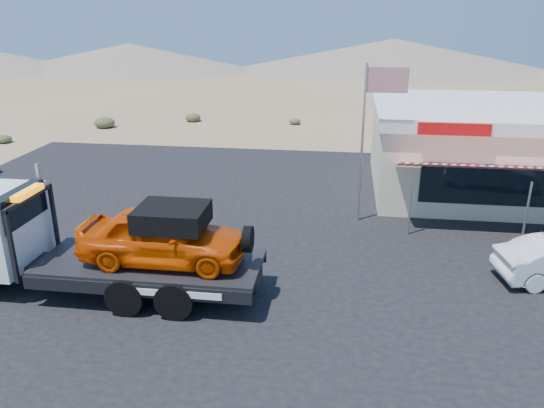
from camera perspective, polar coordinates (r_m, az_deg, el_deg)
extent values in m
plane|color=#8F7251|center=(17.48, -6.29, -6.42)|extent=(120.00, 120.00, 0.00)
cube|color=black|center=(19.82, 1.42, -2.92)|extent=(32.00, 24.00, 0.02)
cylinder|color=black|center=(18.89, -26.27, -4.58)|extent=(1.05, 0.32, 1.05)
cylinder|color=black|center=(15.05, -15.34, -9.39)|extent=(1.05, 0.58, 1.05)
cylinder|color=black|center=(16.77, -12.60, -5.93)|extent=(1.05, 0.58, 1.05)
cylinder|color=black|center=(14.60, -10.31, -9.94)|extent=(1.05, 0.58, 1.05)
cylinder|color=black|center=(16.36, -8.07, -6.31)|extent=(1.05, 0.58, 1.05)
cube|color=black|center=(16.15, -16.74, -6.78)|extent=(8.64, 1.05, 0.32)
cube|color=black|center=(16.67, -25.49, -0.19)|extent=(0.37, 2.11, 0.95)
cube|color=black|center=(16.77, -24.18, -2.77)|extent=(0.11, 2.32, 2.11)
cube|color=orange|center=(16.37, -24.79, 1.14)|extent=(0.26, 1.26, 0.16)
cube|color=black|center=(15.59, -12.94, -6.22)|extent=(6.32, 2.42, 0.16)
imported|color=#D74203|center=(15.09, -11.70, -3.40)|extent=(4.64, 1.87, 1.58)
cube|color=black|center=(14.76, -10.71, -1.34)|extent=(1.90, 1.58, 0.58)
cube|color=beige|center=(25.70, 22.35, 5.02)|extent=(10.00, 8.00, 3.40)
cube|color=white|center=(25.31, 22.94, 9.27)|extent=(10.40, 8.40, 0.50)
cube|color=red|center=(20.66, 19.01, 7.61)|extent=(2.60, 0.12, 0.45)
cube|color=black|center=(22.03, 24.65, 1.77)|extent=(7.00, 0.06, 1.60)
cube|color=red|center=(20.97, 25.66, 3.48)|extent=(9.00, 1.73, 0.61)
cylinder|color=#99999E|center=(19.74, 14.64, -0.23)|extent=(0.08, 0.08, 2.20)
cylinder|color=#99999E|center=(20.63, 25.71, -0.75)|extent=(0.08, 0.08, 2.20)
cylinder|color=#99999E|center=(20.20, 9.67, 6.25)|extent=(0.10, 0.10, 6.00)
cube|color=#B20C14|center=(19.81, 12.30, 12.88)|extent=(1.50, 0.02, 0.90)
ellipsoid|color=#363F22|center=(36.98, -26.89, 6.29)|extent=(0.95, 0.95, 0.51)
ellipsoid|color=#363F22|center=(39.20, -17.57, 8.40)|extent=(1.41, 1.41, 0.76)
ellipsoid|color=#363F22|center=(40.01, -8.49, 9.23)|extent=(1.14, 1.14, 0.61)
ellipsoid|color=#363F22|center=(38.58, 2.48, 8.90)|extent=(0.82, 0.82, 0.44)
cone|color=#726B59|center=(76.12, -15.07, 15.03)|extent=(36.00, 36.00, 3.50)
cone|color=#726B59|center=(73.58, 13.00, 15.32)|extent=(44.00, 44.00, 4.20)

